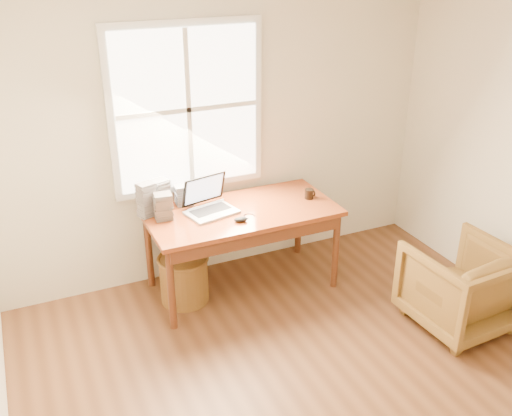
{
  "coord_description": "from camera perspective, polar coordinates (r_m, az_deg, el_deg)",
  "views": [
    {
      "loc": [
        -1.67,
        -2.2,
        2.8
      ],
      "look_at": [
        0.07,
        1.65,
        0.82
      ],
      "focal_mm": 40.0,
      "sensor_mm": 36.0,
      "label": 1
    }
  ],
  "objects": [
    {
      "name": "room_shell",
      "position": [
        3.24,
        9.46,
        -2.46
      ],
      "size": [
        4.04,
        4.54,
        2.64
      ],
      "color": "brown",
      "rests_on": "ground"
    },
    {
      "name": "desk",
      "position": [
        4.81,
        -1.45,
        -0.4
      ],
      "size": [
        1.6,
        0.8,
        0.04
      ],
      "primitive_type": "cube",
      "color": "brown",
      "rests_on": "room_shell"
    },
    {
      "name": "armchair",
      "position": [
        4.8,
        19.77,
        -7.33
      ],
      "size": [
        0.78,
        0.8,
        0.69
      ],
      "primitive_type": "imported",
      "rotation": [
        0.0,
        0.0,
        3.19
      ],
      "color": "brown",
      "rests_on": "room_shell"
    },
    {
      "name": "wicker_stool",
      "position": [
        4.9,
        -7.2,
        -7.07
      ],
      "size": [
        0.53,
        0.53,
        0.41
      ],
      "primitive_type": "cylinder",
      "rotation": [
        0.0,
        0.0,
        0.38
      ],
      "color": "brown",
      "rests_on": "room_shell"
    },
    {
      "name": "laptop",
      "position": [
        4.69,
        -4.5,
        0.93
      ],
      "size": [
        0.43,
        0.45,
        0.27
      ],
      "primitive_type": null,
      "rotation": [
        0.0,
        0.0,
        0.22
      ],
      "color": "#B4B7BB",
      "rests_on": "desk"
    },
    {
      "name": "mouse",
      "position": [
        4.59,
        -1.54,
        -1.15
      ],
      "size": [
        0.12,
        0.09,
        0.04
      ],
      "primitive_type": "ellipsoid",
      "rotation": [
        0.0,
        0.0,
        -0.19
      ],
      "color": "black",
      "rests_on": "desk"
    },
    {
      "name": "coffee_mug",
      "position": [
        5.01,
        5.33,
        1.42
      ],
      "size": [
        0.1,
        0.1,
        0.09
      ],
      "primitive_type": "cylinder",
      "rotation": [
        0.0,
        0.0,
        0.33
      ],
      "color": "black",
      "rests_on": "desk"
    },
    {
      "name": "cd_stack_a",
      "position": [
        4.81,
        -9.52,
        1.31
      ],
      "size": [
        0.17,
        0.16,
        0.27
      ],
      "primitive_type": "cube",
      "rotation": [
        0.0,
        0.0,
        0.31
      ],
      "color": "#ACB1B7",
      "rests_on": "desk"
    },
    {
      "name": "cd_stack_b",
      "position": [
        4.66,
        -9.28,
        0.11
      ],
      "size": [
        0.15,
        0.14,
        0.22
      ],
      "primitive_type": "cube",
      "rotation": [
        0.0,
        0.0,
        -0.1
      ],
      "color": "#29282E",
      "rests_on": "desk"
    },
    {
      "name": "cd_stack_c",
      "position": [
        4.72,
        -10.91,
        0.82
      ],
      "size": [
        0.16,
        0.15,
        0.29
      ],
      "primitive_type": "cube",
      "rotation": [
        0.0,
        0.0,
        0.34
      ],
      "color": "#A6A5B3",
      "rests_on": "desk"
    },
    {
      "name": "cd_stack_d",
      "position": [
        4.9,
        -7.23,
        1.31
      ],
      "size": [
        0.15,
        0.13,
        0.18
      ],
      "primitive_type": "cube",
      "rotation": [
        0.0,
        0.0,
        -0.07
      ],
      "color": "silver",
      "rests_on": "desk"
    }
  ]
}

